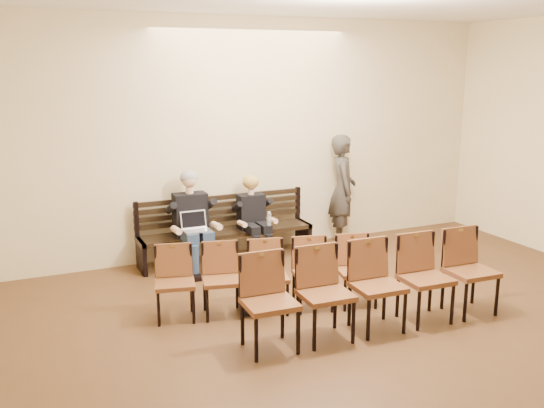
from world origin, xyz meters
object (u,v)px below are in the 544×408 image
Objects in this scene: passerby at (343,182)px; chair_row_front at (268,277)px; seated_woman at (254,222)px; bag at (255,301)px; laptop at (197,232)px; bench at (227,245)px; seated_man at (192,220)px; water_bottle at (269,227)px; chair_row_back at (378,287)px.

chair_row_front is (-2.19, -2.04, -0.59)m from passerby.
seated_woman is 3.07× the size of bag.
seated_woman is at bearing 16.32° from laptop.
chair_row_front reaches higher than bench.
seated_man is 1.92m from bag.
chair_row_front is at bearing -16.52° from bag.
seated_man is at bearing 89.55° from laptop.
water_bottle is (0.49, -0.42, 0.33)m from bench.
chair_row_front is at bearing -75.94° from laptop.
seated_man is at bearing 115.40° from chair_row_back.
bench is 7.21× the size of laptop.
bench is at bearing 139.51° from water_bottle.
bag is 0.14× the size of chair_row_front.
seated_man is at bearing 114.68° from passerby.
seated_woman reaches higher than laptop.
passerby is (2.52, 0.17, 0.32)m from seated_man.
seated_man reaches higher than bench.
laptop is at bearing -147.63° from bench.
chair_row_back is (-1.31, -2.96, -0.52)m from passerby.
bag is at bearing -80.91° from laptop.
seated_woman is 0.43× the size of chair_row_front.
bench is 0.87× the size of chair_row_back.
laptop is at bearing 117.48° from chair_row_back.
laptop is 1.66m from bag.
seated_man is at bearing 180.00° from seated_woman.
bench is at bearing 34.65° from laptop.
passerby reaches higher than water_bottle.
chair_row_front reaches higher than laptop.
chair_row_front is (-0.22, -1.99, 0.19)m from bench.
seated_man reaches higher than laptop.
chair_row_back is (0.87, -0.93, 0.07)m from chair_row_front.
laptop is 1.05m from water_bottle.
bag is 0.12× the size of chair_row_back.
bench is 1.29× the size of passerby.
seated_man is 3.05m from chair_row_back.
chair_row_front is (-0.71, -1.57, -0.14)m from water_bottle.
chair_row_back is (0.65, -2.92, 0.26)m from bench.
chair_row_front is at bearing 153.86° from passerby.
chair_row_back is (1.21, -2.56, -0.09)m from laptop.
bench is at bearing 96.77° from chair_row_front.
seated_woman is 0.37× the size of chair_row_back.
passerby is (1.97, 0.05, 0.78)m from bench.
water_bottle is (1.05, -0.07, -0.03)m from laptop.
laptop is 0.14× the size of chair_row_front.
bench is 7.16× the size of bag.
water_bottle is 1.61m from passerby.
seated_man is 1.92m from chair_row_front.
passerby reaches higher than bag.
seated_man is 0.68× the size of passerby.
bag is (-0.86, -1.52, -0.42)m from water_bottle.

